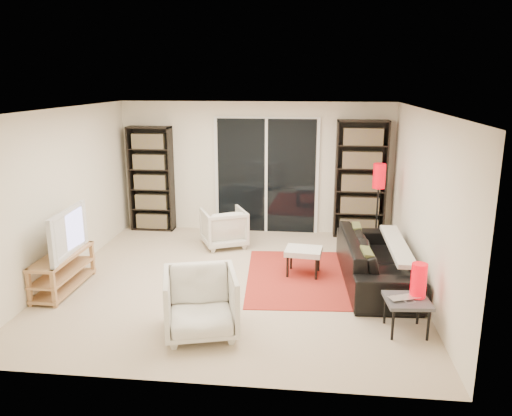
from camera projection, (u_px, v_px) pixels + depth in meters
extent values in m
plane|color=#C2AD92|center=(236.00, 281.00, 7.11)|extent=(5.00, 5.00, 0.00)
cube|color=white|center=(256.00, 168.00, 9.21)|extent=(5.00, 0.02, 2.40)
cube|color=white|center=(193.00, 264.00, 4.40)|extent=(5.00, 0.02, 2.40)
cube|color=white|center=(61.00, 194.00, 7.08)|extent=(0.02, 5.00, 2.40)
cube|color=white|center=(424.00, 204.00, 6.54)|extent=(0.02, 5.00, 2.40)
cube|color=white|center=(234.00, 110.00, 6.51)|extent=(5.00, 5.00, 0.02)
cube|color=white|center=(266.00, 176.00, 9.20)|extent=(1.92, 0.06, 2.16)
cube|color=black|center=(266.00, 176.00, 9.17)|extent=(1.80, 0.02, 2.10)
cube|color=white|center=(266.00, 177.00, 9.16)|extent=(0.05, 0.02, 2.10)
cube|color=black|center=(151.00, 179.00, 9.33)|extent=(0.80, 0.30, 1.95)
cube|color=olive|center=(151.00, 179.00, 9.31)|extent=(0.70, 0.22, 1.85)
cube|color=black|center=(361.00, 179.00, 8.89)|extent=(0.90, 0.30, 2.10)
cube|color=olive|center=(361.00, 180.00, 8.87)|extent=(0.80, 0.22, 2.00)
cube|color=tan|center=(61.00, 256.00, 6.71)|extent=(0.38, 1.20, 0.04)
cube|color=tan|center=(63.00, 272.00, 6.76)|extent=(0.38, 1.20, 0.03)
cube|color=tan|center=(64.00, 285.00, 6.81)|extent=(0.38, 1.20, 0.04)
cube|color=tan|center=(29.00, 288.00, 6.24)|extent=(0.05, 0.05, 0.50)
cube|color=tan|center=(71.00, 257.00, 7.32)|extent=(0.05, 0.05, 0.50)
cube|color=tan|center=(54.00, 289.00, 6.21)|extent=(0.05, 0.05, 0.50)
cube|color=tan|center=(92.00, 258.00, 7.29)|extent=(0.05, 0.05, 0.50)
imported|color=black|center=(60.00, 232.00, 6.62)|extent=(0.20, 1.09, 0.63)
cube|color=#AD2A1F|center=(303.00, 277.00, 7.22)|extent=(1.76, 2.28, 0.01)
imported|color=black|center=(376.00, 260.00, 6.99)|extent=(0.99, 2.29, 0.66)
imported|color=silver|center=(224.00, 228.00, 8.52)|extent=(0.93, 0.94, 0.65)
imported|color=silver|center=(201.00, 303.00, 5.54)|extent=(0.98, 1.00, 0.74)
cube|color=silver|center=(304.00, 251.00, 7.24)|extent=(0.56, 0.48, 0.08)
cylinder|color=black|center=(287.00, 267.00, 7.17)|extent=(0.04, 0.04, 0.32)
cylinder|color=black|center=(291.00, 259.00, 7.49)|extent=(0.04, 0.04, 0.32)
cylinder|color=black|center=(316.00, 270.00, 7.09)|extent=(0.04, 0.04, 0.32)
cylinder|color=black|center=(319.00, 261.00, 7.41)|extent=(0.04, 0.04, 0.32)
cube|color=#444449|center=(407.00, 301.00, 5.58)|extent=(0.52, 0.52, 0.04)
cylinder|color=black|center=(393.00, 324.00, 5.45)|extent=(0.03, 0.03, 0.38)
cylinder|color=black|center=(385.00, 308.00, 5.82)|extent=(0.03, 0.03, 0.38)
cylinder|color=black|center=(428.00, 325.00, 5.43)|extent=(0.03, 0.03, 0.38)
cylinder|color=black|center=(418.00, 309.00, 5.81)|extent=(0.03, 0.03, 0.38)
imported|color=silver|center=(407.00, 300.00, 5.52)|extent=(0.41, 0.34, 0.03)
cylinder|color=red|center=(419.00, 280.00, 5.59)|extent=(0.18, 0.18, 0.39)
cylinder|color=black|center=(375.00, 250.00, 8.33)|extent=(0.22, 0.22, 0.03)
cylinder|color=black|center=(377.00, 219.00, 8.20)|extent=(0.03, 0.03, 1.11)
cylinder|color=red|center=(379.00, 176.00, 8.02)|extent=(0.20, 0.20, 0.40)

